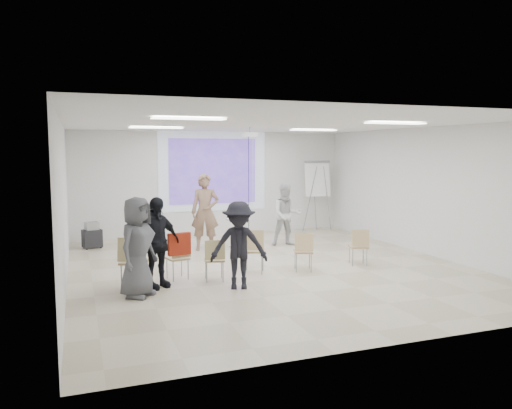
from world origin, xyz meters
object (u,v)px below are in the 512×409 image
object	(u,v)px
chair_right_far	(359,244)
audience_left	(156,236)
player_left	(205,207)
audience_mid	(239,240)
laptop	(214,258)
chair_left_inner	(215,257)
chair_center	(254,247)
chair_left_mid	(179,255)
player_right	(286,211)
chair_right_inner	(304,249)
pedestal_table	(238,231)
chair_far_left	(133,258)
flipchart_easel	(317,179)
audience_outer	(137,241)
av_cart	(92,236)

from	to	relation	value
chair_right_far	audience_left	world-z (taller)	audience_left
player_left	audience_mid	size ratio (longest dim) A/B	1.21
laptop	audience_left	xyz separation A→B (m)	(-1.10, -0.15, 0.51)
player_left	chair_left_inner	world-z (taller)	player_left
chair_center	audience_left	xyz separation A→B (m)	(-1.99, -0.40, 0.41)
audience_left	audience_mid	xyz separation A→B (m)	(1.37, -0.55, -0.05)
chair_left_mid	chair_center	xyz separation A→B (m)	(1.51, -0.02, 0.05)
player_right	chair_right_inner	size ratio (longest dim) A/B	2.22
laptop	audience_mid	distance (m)	0.88
audience_left	audience_mid	bearing A→B (deg)	-46.38
pedestal_table	player_right	xyz separation A→B (m)	(1.26, -0.18, 0.46)
chair_left_mid	chair_center	bearing A→B (deg)	-13.25
player_left	chair_far_left	distance (m)	3.68
player_left	flipchart_easel	world-z (taller)	flipchart_easel
chair_left_mid	audience_mid	bearing A→B (deg)	-59.76
player_left	chair_center	bearing A→B (deg)	-65.31
chair_far_left	chair_right_far	bearing A→B (deg)	25.81
pedestal_table	chair_right_far	size ratio (longest dim) A/B	0.97
chair_far_left	chair_left_mid	bearing A→B (deg)	45.85
audience_mid	audience_outer	bearing A→B (deg)	-166.79
chair_right_far	audience_outer	xyz separation A→B (m)	(-4.71, -0.71, 0.48)
player_left	chair_far_left	xyz separation A→B (m)	(-2.07, -2.99, -0.51)
av_cart	flipchart_easel	bearing A→B (deg)	-9.73
chair_right_inner	player_right	bearing A→B (deg)	92.96
laptop	audience_mid	bearing A→B (deg)	121.89
player_left	chair_right_inner	xyz separation A→B (m)	(1.33, -2.83, -0.60)
chair_right_far	audience_mid	world-z (taller)	audience_mid
chair_left_mid	audience_mid	size ratio (longest dim) A/B	0.46
chair_left_inner	av_cart	distance (m)	4.67
chair_left_mid	chair_left_inner	size ratio (longest dim) A/B	1.01
laptop	chair_left_mid	bearing A→B (deg)	-12.51
audience_left	audience_mid	size ratio (longest dim) A/B	1.06
chair_right_far	audience_left	distance (m)	4.37
pedestal_table	player_left	world-z (taller)	player_left
player_left	chair_left_mid	bearing A→B (deg)	-96.66
chair_right_inner	audience_left	world-z (taller)	audience_left
laptop	audience_mid	size ratio (longest dim) A/B	0.17
flipchart_easel	chair_right_inner	bearing A→B (deg)	-112.86
player_left	chair_left_mid	xyz separation A→B (m)	(-1.18, -2.62, -0.59)
pedestal_table	chair_left_inner	size ratio (longest dim) A/B	0.96
pedestal_table	chair_left_mid	bearing A→B (deg)	-127.30
chair_right_inner	laptop	size ratio (longest dim) A/B	2.71
laptop	flipchart_easel	size ratio (longest dim) A/B	0.14
chair_left_mid	chair_left_inner	xyz separation A→B (m)	(0.61, -0.35, -0.00)
chair_right_far	audience_left	size ratio (longest dim) A/B	0.42
laptop	audience_left	world-z (taller)	audience_left
chair_left_inner	audience_left	size ratio (longest dim) A/B	0.43
chair_center	player_left	bearing A→B (deg)	121.28
audience_outer	chair_far_left	bearing A→B (deg)	44.94
chair_far_left	audience_left	size ratio (longest dim) A/B	0.51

